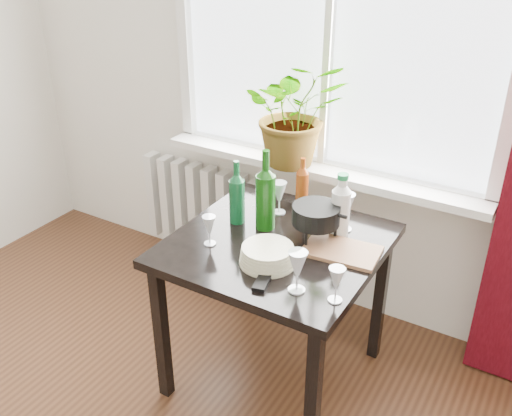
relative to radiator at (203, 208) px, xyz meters
The scene contains 18 objects.
window 1.43m from the radiator, ahead, with size 1.72×0.08×1.62m.
windowsill 0.87m from the radiator, ahead, with size 1.72×0.20×0.04m.
radiator is the anchor object (origin of this frame).
table 1.09m from the radiator, 36.54° to the right, with size 0.85×0.85×0.74m.
potted_plant 0.97m from the radiator, ahead, with size 0.48×0.41×0.53m, color #35731E.
wine_bottle_left 0.98m from the radiator, 42.92° to the right, with size 0.07×0.07×0.30m, color #0E4823, non-canonical shape.
wine_bottle_right 1.08m from the radiator, 36.41° to the right, with size 0.09×0.09×0.37m, color #0F410C, non-canonical shape.
bottle_amber 0.97m from the radiator, 19.83° to the right, with size 0.06×0.06×0.24m, color maroon, non-canonical shape.
cleaning_bottle 1.24m from the radiator, 22.76° to the right, with size 0.08×0.08×0.29m, color white, non-canonical shape.
wineglass_front_right 1.47m from the radiator, 39.74° to the right, with size 0.07×0.07×0.17m, color silver, non-canonical shape.
wineglass_far_right 1.57m from the radiator, 35.73° to the right, with size 0.06×0.06×0.14m, color silver, non-canonical shape.
wineglass_back_center 1.21m from the radiator, 20.46° to the right, with size 0.08×0.08×0.18m, color silver, non-canonical shape.
wineglass_back_left 0.95m from the radiator, 28.74° to the right, with size 0.07×0.07×0.16m, color silver, non-canonical shape.
wineglass_front_left 1.09m from the radiator, 52.02° to the right, with size 0.06×0.06×0.14m, color silver, non-canonical shape.
plate_stack 1.26m from the radiator, 41.49° to the right, with size 0.23×0.23×0.07m, color beige.
fondue_pot 1.20m from the radiator, 28.43° to the right, with size 0.23×0.20×0.16m, color black, non-canonical shape.
tv_remote 1.36m from the radiator, 43.71° to the right, with size 0.05×0.16×0.02m, color black.
cutting_board 1.31m from the radiator, 27.07° to the right, with size 0.30×0.20×0.02m, color #926341.
Camera 1 is at (1.08, -0.27, 1.99)m, focal length 40.00 mm.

